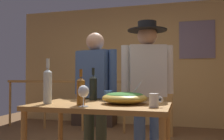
{
  "coord_description": "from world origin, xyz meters",
  "views": [
    {
      "loc": [
        0.88,
        -2.64,
        1.04
      ],
      "look_at": [
        0.19,
        -0.18,
        1.1
      ],
      "focal_mm": 39.83,
      "sensor_mm": 36.0,
      "label": 1
    }
  ],
  "objects_px": {
    "salad_bowl": "(125,97)",
    "wine_glass": "(83,92)",
    "person_standing_left": "(95,86)",
    "flat_screen_tv": "(94,93)",
    "framed_picture": "(197,40)",
    "tv_console": "(94,114)",
    "wine_bottle_clear": "(48,85)",
    "wine_bottle_amber": "(81,90)",
    "wine_bottle_dark": "(93,87)",
    "serving_table": "(101,114)",
    "person_standing_right": "(147,80)",
    "stair_railing": "(109,97)",
    "mug_white": "(154,100)",
    "mug_blue": "(108,96)"
  },
  "relations": [
    {
      "from": "salad_bowl",
      "to": "wine_glass",
      "type": "distance_m",
      "value": 0.41
    },
    {
      "from": "person_standing_left",
      "to": "flat_screen_tv",
      "type": "bearing_deg",
      "value": -53.37
    },
    {
      "from": "framed_picture",
      "to": "tv_console",
      "type": "height_order",
      "value": "framed_picture"
    },
    {
      "from": "wine_bottle_clear",
      "to": "wine_glass",
      "type": "bearing_deg",
      "value": -16.58
    },
    {
      "from": "framed_picture",
      "to": "wine_glass",
      "type": "bearing_deg",
      "value": -106.9
    },
    {
      "from": "framed_picture",
      "to": "flat_screen_tv",
      "type": "height_order",
      "value": "framed_picture"
    },
    {
      "from": "flat_screen_tv",
      "to": "wine_bottle_amber",
      "type": "relative_size",
      "value": 1.55
    },
    {
      "from": "tv_console",
      "to": "wine_bottle_dark",
      "type": "relative_size",
      "value": 2.72
    },
    {
      "from": "wine_bottle_clear",
      "to": "person_standing_left",
      "type": "bearing_deg",
      "value": 80.64
    },
    {
      "from": "serving_table",
      "to": "person_standing_right",
      "type": "height_order",
      "value": "person_standing_right"
    },
    {
      "from": "tv_console",
      "to": "person_standing_left",
      "type": "relative_size",
      "value": 0.58
    },
    {
      "from": "wine_bottle_amber",
      "to": "stair_railing",
      "type": "bearing_deg",
      "value": 100.83
    },
    {
      "from": "wine_bottle_clear",
      "to": "person_standing_left",
      "type": "relative_size",
      "value": 0.26
    },
    {
      "from": "flat_screen_tv",
      "to": "salad_bowl",
      "type": "relative_size",
      "value": 1.17
    },
    {
      "from": "stair_railing",
      "to": "serving_table",
      "type": "bearing_deg",
      "value": -75.49
    },
    {
      "from": "framed_picture",
      "to": "wine_bottle_dark",
      "type": "relative_size",
      "value": 2.32
    },
    {
      "from": "wine_bottle_dark",
      "to": "person_standing_right",
      "type": "xyz_separation_m",
      "value": [
        0.49,
        0.44,
        0.07
      ]
    },
    {
      "from": "wine_bottle_amber",
      "to": "serving_table",
      "type": "bearing_deg",
      "value": 46.85
    },
    {
      "from": "stair_railing",
      "to": "wine_bottle_clear",
      "type": "height_order",
      "value": "wine_bottle_clear"
    },
    {
      "from": "tv_console",
      "to": "person_standing_right",
      "type": "relative_size",
      "value": 0.54
    },
    {
      "from": "flat_screen_tv",
      "to": "mug_white",
      "type": "distance_m",
      "value": 3.43
    },
    {
      "from": "wine_bottle_dark",
      "to": "mug_blue",
      "type": "distance_m",
      "value": 0.19
    },
    {
      "from": "wine_glass",
      "to": "mug_white",
      "type": "bearing_deg",
      "value": 12.9
    },
    {
      "from": "flat_screen_tv",
      "to": "wine_bottle_clear",
      "type": "distance_m",
      "value": 3.13
    },
    {
      "from": "wine_bottle_amber",
      "to": "wine_bottle_clear",
      "type": "distance_m",
      "value": 0.33
    },
    {
      "from": "wine_bottle_dark",
      "to": "person_standing_right",
      "type": "relative_size",
      "value": 0.2
    },
    {
      "from": "wine_bottle_amber",
      "to": "mug_white",
      "type": "xyz_separation_m",
      "value": [
        0.61,
        0.02,
        -0.07
      ]
    },
    {
      "from": "tv_console",
      "to": "flat_screen_tv",
      "type": "height_order",
      "value": "flat_screen_tv"
    },
    {
      "from": "wine_bottle_clear",
      "to": "person_standing_right",
      "type": "bearing_deg",
      "value": 48.02
    },
    {
      "from": "salad_bowl",
      "to": "person_standing_left",
      "type": "xyz_separation_m",
      "value": [
        -0.51,
        0.66,
        0.07
      ]
    },
    {
      "from": "person_standing_right",
      "to": "wine_bottle_amber",
      "type": "bearing_deg",
      "value": 46.39
    },
    {
      "from": "wine_bottle_dark",
      "to": "mug_white",
      "type": "distance_m",
      "value": 0.78
    },
    {
      "from": "wine_bottle_clear",
      "to": "flat_screen_tv",
      "type": "bearing_deg",
      "value": 102.32
    },
    {
      "from": "flat_screen_tv",
      "to": "person_standing_right",
      "type": "xyz_separation_m",
      "value": [
        1.43,
        -2.19,
        0.3
      ]
    },
    {
      "from": "mug_blue",
      "to": "flat_screen_tv",
      "type": "bearing_deg",
      "value": 112.67
    },
    {
      "from": "stair_railing",
      "to": "wine_bottle_dark",
      "type": "distance_m",
      "value": 2.13
    },
    {
      "from": "wine_bottle_amber",
      "to": "person_standing_left",
      "type": "distance_m",
      "value": 0.89
    },
    {
      "from": "framed_picture",
      "to": "person_standing_right",
      "type": "relative_size",
      "value": 0.46
    },
    {
      "from": "wine_bottle_clear",
      "to": "mug_white",
      "type": "xyz_separation_m",
      "value": [
        0.93,
        0.01,
        -0.11
      ]
    },
    {
      "from": "wine_bottle_amber",
      "to": "mug_white",
      "type": "bearing_deg",
      "value": 2.23
    },
    {
      "from": "wine_bottle_dark",
      "to": "person_standing_left",
      "type": "xyz_separation_m",
      "value": [
        -0.13,
        0.44,
        -0.01
      ]
    },
    {
      "from": "stair_railing",
      "to": "mug_white",
      "type": "relative_size",
      "value": 30.21
    },
    {
      "from": "wine_glass",
      "to": "person_standing_left",
      "type": "distance_m",
      "value": 1.0
    },
    {
      "from": "serving_table",
      "to": "tv_console",
      "type": "bearing_deg",
      "value": 110.79
    },
    {
      "from": "wine_bottle_amber",
      "to": "wine_bottle_dark",
      "type": "relative_size",
      "value": 0.92
    },
    {
      "from": "tv_console",
      "to": "wine_bottle_amber",
      "type": "distance_m",
      "value": 3.31
    },
    {
      "from": "framed_picture",
      "to": "tv_console",
      "type": "distance_m",
      "value": 2.64
    },
    {
      "from": "wine_bottle_clear",
      "to": "stair_railing",
      "type": "bearing_deg",
      "value": 93.58
    },
    {
      "from": "mug_white",
      "to": "mug_blue",
      "type": "bearing_deg",
      "value": 142.44
    },
    {
      "from": "wine_bottle_dark",
      "to": "salad_bowl",
      "type": "bearing_deg",
      "value": -30.87
    }
  ]
}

